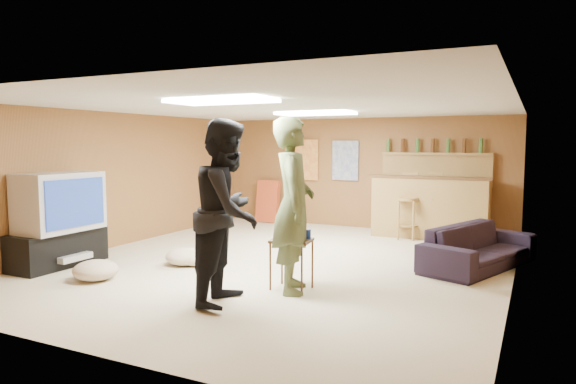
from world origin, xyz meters
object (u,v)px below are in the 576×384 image
at_px(tv_body, 60,202).
at_px(person_olive, 293,205).
at_px(bar_counter, 430,207).
at_px(person_black, 228,212).
at_px(tray_table, 291,264).
at_px(sofa, 479,247).

xyz_separation_m(tv_body, person_olive, (3.38, 0.34, 0.10)).
distance_m(tv_body, person_olive, 3.40).
distance_m(bar_counter, person_black, 4.95).
bearing_deg(tray_table, sofa, 48.08).
height_order(sofa, tray_table, tray_table).
bearing_deg(bar_counter, tv_body, -133.00).
relative_size(sofa, tray_table, 3.35).
bearing_deg(tray_table, bar_counter, 78.59).
bearing_deg(sofa, person_olive, 160.46).
bearing_deg(person_olive, person_black, 123.22).
height_order(bar_counter, person_black, person_black).
distance_m(bar_counter, sofa, 2.26).
distance_m(person_black, tray_table, 1.07).
bearing_deg(bar_counter, tray_table, -101.41).
distance_m(tv_body, tray_table, 3.41).
relative_size(bar_counter, person_black, 1.02).
bearing_deg(tv_body, tray_table, 6.81).
bearing_deg(person_black, bar_counter, -25.37).
relative_size(tv_body, sofa, 0.56).
distance_m(tv_body, bar_counter, 6.09).
distance_m(bar_counter, tray_table, 4.14).
xyz_separation_m(person_black, tray_table, (0.39, 0.73, -0.68)).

